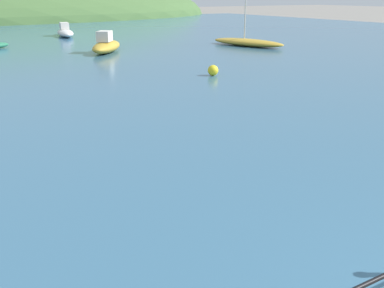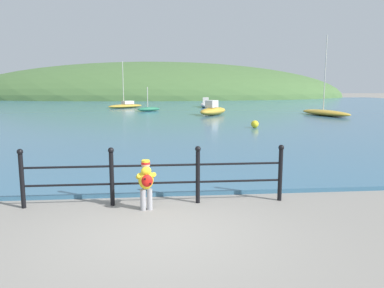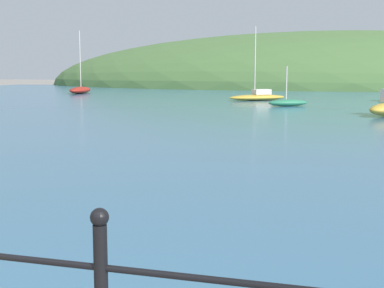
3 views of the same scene
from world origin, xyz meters
TOP-DOWN VIEW (x-y plane):
  - boat_nearest_quay at (5.23, 33.91)m, footprint 1.79×4.48m
  - boat_twin_mast at (12.95, 21.73)m, footprint 2.74×5.31m
  - boat_mid_harbor at (4.40, 23.12)m, footprint 3.12×3.76m
  - mooring_buoy at (5.35, 14.06)m, footprint 0.41×0.41m

SIDE VIEW (x-z plane):
  - mooring_buoy at x=5.35m, z-range 0.10..0.51m
  - boat_twin_mast at x=12.95m, z-range -2.69..3.38m
  - boat_nearest_quay at x=5.23m, z-range -0.07..0.92m
  - boat_mid_harbor at x=4.40m, z-range -0.10..1.06m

